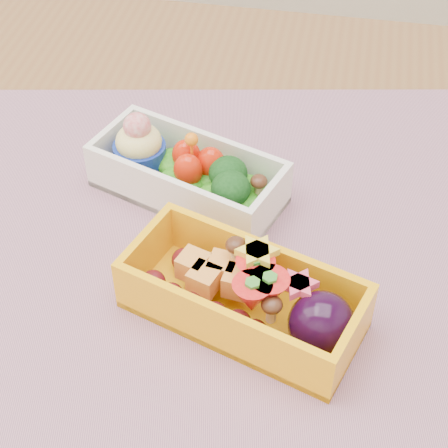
% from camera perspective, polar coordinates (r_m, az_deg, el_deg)
% --- Properties ---
extents(table, '(1.20, 0.80, 0.75)m').
position_cam_1_polar(table, '(0.63, 1.62, -9.99)').
color(table, brown).
rests_on(table, ground).
extents(placemat, '(0.66, 0.56, 0.00)m').
position_cam_1_polar(placemat, '(0.56, -0.86, -3.08)').
color(placemat, '#A57182').
rests_on(placemat, table).
extents(bento_white, '(0.17, 0.12, 0.06)m').
position_cam_1_polar(bento_white, '(0.60, -2.87, 3.89)').
color(bento_white, white).
rests_on(bento_white, placemat).
extents(bento_yellow, '(0.18, 0.12, 0.05)m').
position_cam_1_polar(bento_yellow, '(0.50, 1.83, -5.57)').
color(bento_yellow, '#FFAF0D').
rests_on(bento_yellow, placemat).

